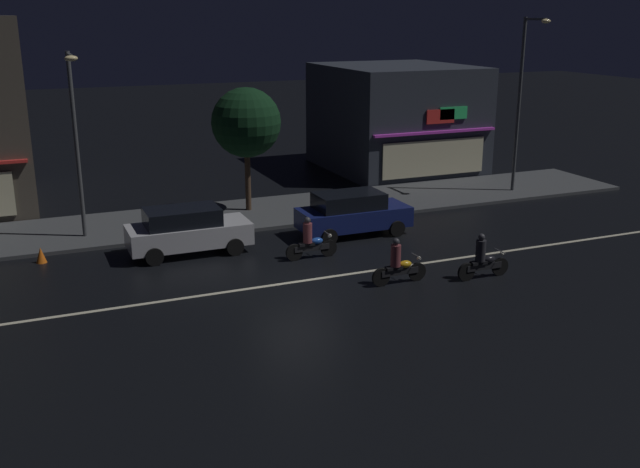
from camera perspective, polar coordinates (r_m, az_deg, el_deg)
The scene contains 13 objects.
ground_plane at distance 23.31m, azimuth -1.87°, elevation -3.78°, with size 140.00×140.00×0.00m, color black.
lane_divider_stripe at distance 23.30m, azimuth -1.87°, elevation -3.76°, with size 36.38×0.16×0.01m, color beige.
sidewalk_far at distance 30.77m, azimuth -7.37°, elevation 1.36°, with size 38.29×4.78×0.14m, color #424447.
storefront_left_block at distance 40.46m, azimuth 5.92°, elevation 9.05°, with size 7.24×8.46×5.60m.
streetlamp_west at distance 27.95m, azimuth -18.60°, elevation 7.70°, with size 0.44×1.64×6.82m.
streetlamp_mid at distance 35.21m, azimuth 15.58°, elevation 10.64°, with size 0.44×1.64×7.96m.
street_tree at distance 30.76m, azimuth -5.80°, elevation 8.66°, with size 2.91×2.91×5.21m.
parked_car_near_kerb at distance 28.08m, azimuth 2.55°, elevation 1.67°, with size 4.30×1.98×1.67m.
parked_car_trailing at distance 26.25m, azimuth -10.36°, elevation 0.33°, with size 4.30×1.98×1.67m.
motorcycle_lead at distance 23.07m, azimuth 6.14°, elevation -2.41°, with size 1.90×0.60×1.52m.
motorcycle_opposite_lane at distance 23.99m, azimuth 12.62°, elevation -1.98°, with size 1.90×0.60×1.52m.
motorcycle_trailing_far at distance 25.30m, azimuth -0.77°, elevation -0.58°, with size 1.90×0.60×1.52m.
traffic_cone at distance 26.77m, azimuth -21.02°, elevation -1.55°, with size 0.36×0.36×0.55m, color orange.
Camera 1 is at (-7.74, -20.41, 8.18)m, focal length 40.86 mm.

